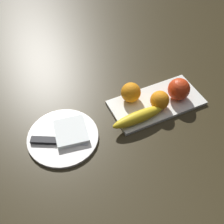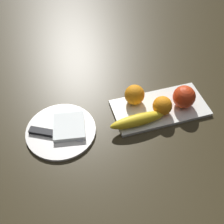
# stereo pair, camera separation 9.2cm
# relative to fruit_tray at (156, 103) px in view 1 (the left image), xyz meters

# --- Properties ---
(ground_plane) EXTENTS (2.40, 2.40, 0.00)m
(ground_plane) POSITION_rel_fruit_tray_xyz_m (-0.03, -0.01, -0.01)
(ground_plane) COLOR #302816
(fruit_tray) EXTENTS (0.33, 0.16, 0.01)m
(fruit_tray) POSITION_rel_fruit_tray_xyz_m (0.00, 0.00, 0.00)
(fruit_tray) COLOR white
(fruit_tray) RESTS_ON ground_plane
(apple) EXTENTS (0.08, 0.08, 0.08)m
(apple) POSITION_rel_fruit_tray_xyz_m (0.08, -0.01, 0.04)
(apple) COLOR red
(apple) RESTS_ON fruit_tray
(banana) EXTENTS (0.19, 0.05, 0.04)m
(banana) POSITION_rel_fruit_tray_xyz_m (-0.10, -0.05, 0.03)
(banana) COLOR yellow
(banana) RESTS_ON fruit_tray
(orange_near_apple) EXTENTS (0.07, 0.07, 0.07)m
(orange_near_apple) POSITION_rel_fruit_tray_xyz_m (-0.01, -0.02, 0.04)
(orange_near_apple) COLOR orange
(orange_near_apple) RESTS_ON fruit_tray
(orange_near_banana) EXTENTS (0.07, 0.07, 0.07)m
(orange_near_banana) POSITION_rel_fruit_tray_xyz_m (-0.08, 0.05, 0.04)
(orange_near_banana) COLOR orange
(orange_near_banana) RESTS_ON fruit_tray
(dinner_plate) EXTENTS (0.23, 0.23, 0.01)m
(dinner_plate) POSITION_rel_fruit_tray_xyz_m (-0.35, -0.00, -0.00)
(dinner_plate) COLOR white
(dinner_plate) RESTS_ON ground_plane
(folded_napkin) EXTENTS (0.12, 0.12, 0.02)m
(folded_napkin) POSITION_rel_fruit_tray_xyz_m (-0.32, 0.00, 0.01)
(folded_napkin) COLOR white
(folded_napkin) RESTS_ON dinner_plate
(knife) EXTENTS (0.17, 0.10, 0.01)m
(knife) POSITION_rel_fruit_tray_xyz_m (-0.39, -0.00, 0.01)
(knife) COLOR silver
(knife) RESTS_ON dinner_plate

